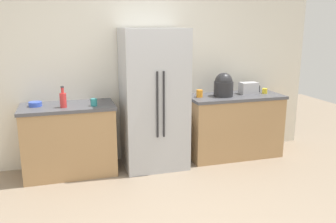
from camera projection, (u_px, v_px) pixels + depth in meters
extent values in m
cube|color=silver|center=(131.00, 50.00, 4.74)|extent=(5.30, 0.10, 3.01)
cube|color=tan|center=(70.00, 141.00, 4.43)|extent=(1.10, 0.58, 0.84)
cube|color=#4C4C51|center=(67.00, 107.00, 4.33)|extent=(1.13, 0.61, 0.04)
cube|color=tan|center=(233.00, 127.00, 5.05)|extent=(1.30, 0.58, 0.84)
cube|color=#4C4C51|center=(235.00, 97.00, 4.95)|extent=(1.33, 0.61, 0.04)
cube|color=#B2B5BA|center=(154.00, 99.00, 4.58)|extent=(0.80, 0.64, 1.80)
cylinder|color=#262628|center=(157.00, 105.00, 4.25)|extent=(0.02, 0.02, 0.81)
cylinder|color=#262628|center=(164.00, 105.00, 4.28)|extent=(0.02, 0.02, 0.81)
cube|color=silver|center=(249.00, 88.00, 5.03)|extent=(0.25, 0.16, 0.16)
cylinder|color=#262628|center=(223.00, 89.00, 4.85)|extent=(0.26, 0.26, 0.20)
sphere|color=#262628|center=(224.00, 82.00, 4.82)|extent=(0.24, 0.24, 0.24)
cylinder|color=red|center=(63.00, 100.00, 4.19)|extent=(0.08, 0.08, 0.17)
cylinder|color=red|center=(62.00, 90.00, 4.16)|extent=(0.03, 0.03, 0.07)
cylinder|color=#333338|center=(62.00, 87.00, 4.15)|extent=(0.04, 0.04, 0.02)
cylinder|color=orange|center=(200.00, 94.00, 4.79)|extent=(0.09, 0.09, 0.10)
cylinder|color=black|center=(257.00, 89.00, 5.20)|extent=(0.10, 0.10, 0.09)
cylinder|color=teal|center=(94.00, 102.00, 4.28)|extent=(0.08, 0.08, 0.09)
cylinder|color=yellow|center=(265.00, 91.00, 5.06)|extent=(0.07, 0.07, 0.07)
cylinder|color=blue|center=(35.00, 104.00, 4.26)|extent=(0.15, 0.15, 0.05)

